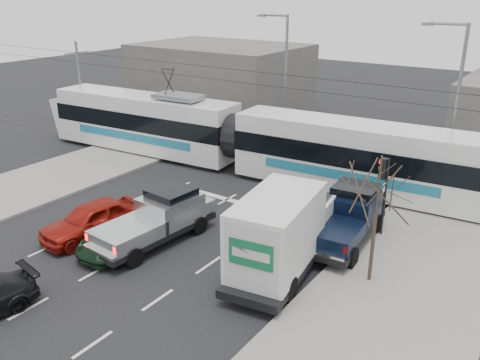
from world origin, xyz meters
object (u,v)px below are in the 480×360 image
Objects in this scene: street_lamp_far at (283,74)px; silver_pickup at (159,217)px; traffic_signal at (384,180)px; green_car at (124,236)px; bare_tree at (378,192)px; tram at (238,137)px; navy_pickup at (348,217)px; street_lamp_near at (453,99)px; box_truck at (282,233)px; red_car at (92,220)px.

street_lamp_far is 1.45× the size of silver_pickup.
green_car is (-8.61, -7.46, -2.12)m from traffic_signal.
bare_tree is 10.81m from green_car.
traffic_signal is at bearing -24.39° from tram.
street_lamp_near is at bearing 73.56° from navy_pickup.
bare_tree is at bearing 18.77° from green_car.
box_truck is at bearing 18.50° from green_car.
box_truck is at bearing -59.74° from street_lamp_far.
street_lamp_near reaches higher than box_truck.
street_lamp_near is 1.89× the size of red_car.
red_car is (-2.77, -1.48, -0.28)m from silver_pickup.
box_truck is 1.60× the size of green_car.
street_lamp_near and street_lamp_far have the same top height.
traffic_signal is 0.81× the size of green_car.
green_car is (2.04, -16.96, -4.49)m from street_lamp_far.
tram reaches higher than red_car.
red_car is (-11.85, -3.40, -2.98)m from bare_tree.
street_lamp_far is at bearing 104.39° from silver_pickup.
street_lamp_near reaches higher than silver_pickup.
street_lamp_far reaches higher than bare_tree.
street_lamp_far is at bearing 170.13° from street_lamp_near.
silver_pickup is 1.31× the size of red_car.
silver_pickup is at bearing -123.25° from street_lamp_near.
street_lamp_near is (-0.29, 11.50, 1.32)m from bare_tree.
silver_pickup is 1.75m from green_car.
street_lamp_near is at bearing 56.91° from green_car.
traffic_signal is at bearing 47.38° from navy_pickup.
green_car is at bearing -83.13° from street_lamp_far.
tram is at bearing 147.22° from navy_pickup.
traffic_signal reaches higher than green_car.
street_lamp_near is 9.79m from navy_pickup.
bare_tree is 0.18× the size of tram.
street_lamp_near is at bearing 13.71° from tram.
traffic_signal is at bearing 59.44° from box_truck.
red_car is (-9.72, -6.12, -0.38)m from navy_pickup.
tram is at bearing 146.09° from bare_tree.
bare_tree is 0.85× the size of navy_pickup.
green_car is (-9.46, -14.96, -4.49)m from street_lamp_near.
tram reaches higher than green_car.
street_lamp_near is 19.35m from red_car.
red_car is (-10.72, -7.40, -1.93)m from traffic_signal.
tram is 10.07m from silver_pickup.
traffic_signal is 7.91m from street_lamp_near.
traffic_signal reaches higher than red_car.
tram is 4.00× the size of box_truck.
street_lamp_near is 0.32× the size of tram.
silver_pickup is at bearing -150.89° from navy_pickup.
green_car is at bearing -145.49° from navy_pickup.
tram is 6.00× the size of red_car.
silver_pickup is 1.39× the size of green_car.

